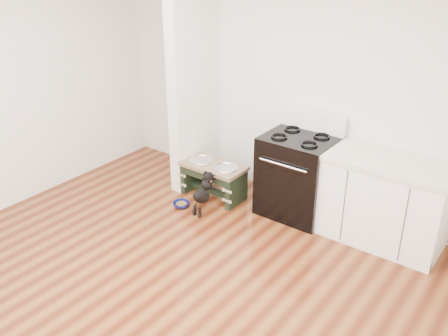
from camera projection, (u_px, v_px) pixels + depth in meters
ground at (147, 304)px, 4.31m from camera, size 5.00×5.00×0.00m
room_shell at (132, 129)px, 3.61m from camera, size 5.00×5.00×5.00m
partition_wall at (194, 78)px, 5.88m from camera, size 0.15×0.80×2.70m
oven_range at (298, 174)px, 5.53m from camera, size 0.76×0.69×1.14m
cabinet_run at (384, 201)px, 5.02m from camera, size 1.24×0.64×0.91m
dog_feeder at (213, 174)px, 5.94m from camera, size 0.77×0.41×0.44m
puppy at (203, 192)px, 5.62m from camera, size 0.14×0.40×0.47m
floor_bowl at (181, 204)px, 5.82m from camera, size 0.25×0.25×0.06m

